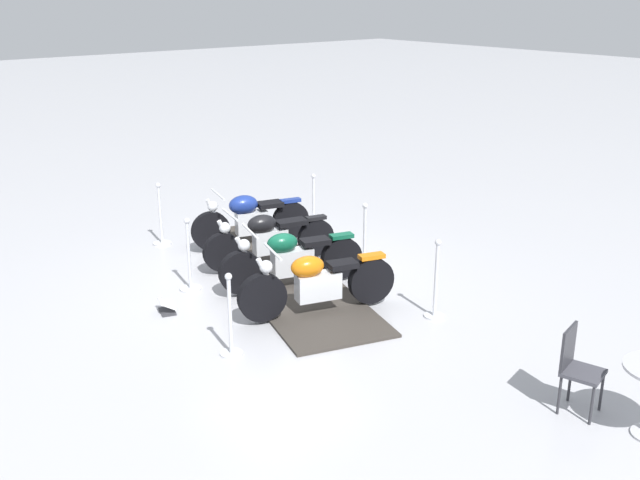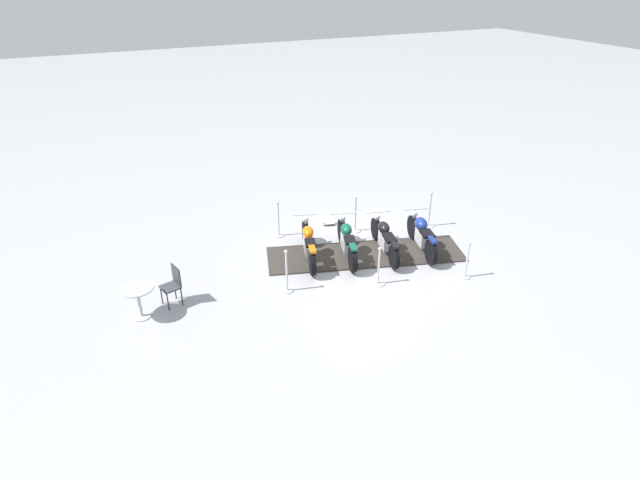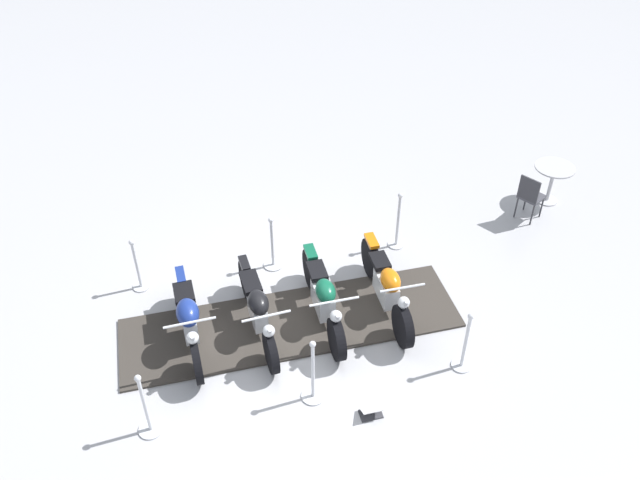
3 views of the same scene
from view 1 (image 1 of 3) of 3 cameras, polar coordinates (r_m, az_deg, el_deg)
The scene contains 14 objects.
ground_plane at distance 11.68m, azimuth -3.01°, elevation -2.78°, with size 80.00×80.00×0.00m, color #B2B2B7.
display_platform at distance 11.67m, azimuth -3.01°, elevation -2.68°, with size 5.29×1.46×0.04m, color #38332D.
motorcycle_navy at distance 12.88m, azimuth -5.49°, elevation 1.74°, with size 0.83×2.10×0.99m.
motorcycle_black at distance 11.96m, azimuth -4.02°, elevation 0.22°, with size 0.81×2.23×0.93m.
motorcycle_forest at distance 11.05m, azimuth -2.30°, elevation -1.43°, with size 0.93×2.21×0.96m.
motorcycle_copper at distance 10.15m, azimuth -0.31°, elevation -3.29°, with size 0.92×2.24×0.99m.
stanchion_right_rear at distance 9.17m, azimuth -6.94°, elevation -6.63°, with size 0.29×0.29×1.09m.
stanchion_right_front at distance 13.28m, azimuth -12.21°, elevation 1.16°, with size 0.34×0.34×1.12m.
stanchion_left_rear at distance 10.22m, azimuth 8.93°, elevation -3.78°, with size 0.29×0.29×1.14m.
stanchion_left_front at distance 14.04m, azimuth -0.51°, elevation 2.59°, with size 0.28×0.28×1.01m.
stanchion_right_mid at distance 11.19m, azimuth -10.06°, elevation -2.08°, with size 0.34×0.34×1.13m.
stanchion_left_mid at distance 12.09m, azimuth 3.46°, elevation -0.41°, with size 0.34×0.34×1.04m.
info_placard at distance 10.59m, azimuth -11.74°, elevation -5.20°, with size 0.35×0.29×0.20m.
cafe_chair_near_table at distance 8.35m, azimuth 19.26°, elevation -9.10°, with size 0.49×0.49×0.95m.
Camera 1 is at (-8.80, 6.35, 4.33)m, focal length 41.35 mm.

